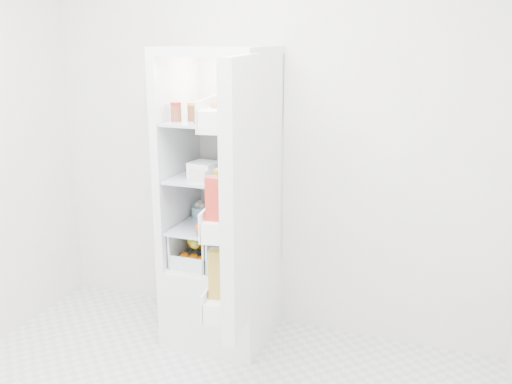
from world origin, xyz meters
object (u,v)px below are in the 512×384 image
at_px(refrigerator, 224,234).
at_px(red_cabbage, 230,206).
at_px(fridge_door, 237,200).
at_px(mushroom_bowl, 203,211).

xyz_separation_m(refrigerator, red_cabbage, (0.03, 0.04, 0.18)).
xyz_separation_m(refrigerator, fridge_door, (0.34, -0.63, 0.43)).
bearing_deg(red_cabbage, mushroom_bowl, 177.14).
distance_m(refrigerator, fridge_door, 0.84).
height_order(refrigerator, red_cabbage, refrigerator).
bearing_deg(refrigerator, mushroom_bowl, 163.07).
relative_size(red_cabbage, fridge_door, 0.14).
relative_size(mushroom_bowl, fridge_door, 0.11).
relative_size(refrigerator, mushroom_bowl, 12.07).
bearing_deg(mushroom_bowl, refrigerator, -16.93).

